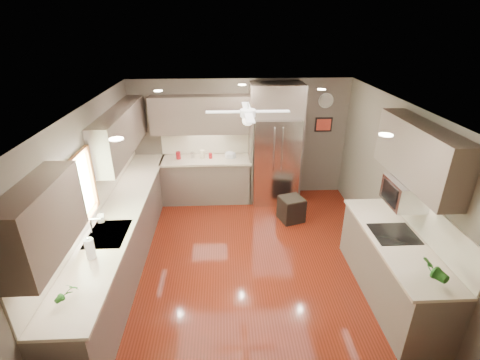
{
  "coord_description": "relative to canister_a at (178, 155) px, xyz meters",
  "views": [
    {
      "loc": [
        -0.35,
        -4.51,
        3.57
      ],
      "look_at": [
        -0.1,
        0.6,
        1.18
      ],
      "focal_mm": 26.0,
      "sensor_mm": 36.0,
      "label": 1
    }
  ],
  "objects": [
    {
      "name": "floor",
      "position": [
        1.28,
        -2.21,
        -1.02
      ],
      "size": [
        5.0,
        5.0,
        0.0
      ],
      "primitive_type": "plane",
      "color": "#471409",
      "rests_on": "ground"
    },
    {
      "name": "ceiling",
      "position": [
        1.28,
        -2.21,
        1.48
      ],
      "size": [
        5.0,
        5.0,
        0.0
      ],
      "primitive_type": "plane",
      "rotation": [
        3.14,
        0.0,
        0.0
      ],
      "color": "white",
      "rests_on": "ground"
    },
    {
      "name": "wall_back",
      "position": [
        1.28,
        0.29,
        0.23
      ],
      "size": [
        4.5,
        0.0,
        4.5
      ],
      "primitive_type": "plane",
      "rotation": [
        1.57,
        0.0,
        0.0
      ],
      "color": "brown",
      "rests_on": "ground"
    },
    {
      "name": "wall_front",
      "position": [
        1.28,
        -4.71,
        0.23
      ],
      "size": [
        4.5,
        0.0,
        4.5
      ],
      "primitive_type": "plane",
      "rotation": [
        -1.57,
        0.0,
        0.0
      ],
      "color": "brown",
      "rests_on": "ground"
    },
    {
      "name": "wall_left",
      "position": [
        -0.97,
        -2.21,
        0.23
      ],
      "size": [
        0.0,
        5.0,
        5.0
      ],
      "primitive_type": "plane",
      "rotation": [
        1.57,
        0.0,
        1.57
      ],
      "color": "brown",
      "rests_on": "ground"
    },
    {
      "name": "wall_right",
      "position": [
        3.53,
        -2.21,
        0.23
      ],
      "size": [
        0.0,
        5.0,
        5.0
      ],
      "primitive_type": "plane",
      "rotation": [
        1.57,
        0.0,
        -1.57
      ],
      "color": "brown",
      "rests_on": "ground"
    },
    {
      "name": "canister_a",
      "position": [
        0.0,
        0.0,
        0.0
      ],
      "size": [
        0.12,
        0.12,
        0.15
      ],
      "primitive_type": "cylinder",
      "rotation": [
        0.0,
        0.0,
        0.27
      ],
      "color": "maroon",
      "rests_on": "back_run"
    },
    {
      "name": "canister_b",
      "position": [
        0.29,
        0.04,
        -0.01
      ],
      "size": [
        0.1,
        0.1,
        0.12
      ],
      "primitive_type": "cylinder",
      "rotation": [
        0.0,
        0.0,
        0.36
      ],
      "color": "silver",
      "rests_on": "back_run"
    },
    {
      "name": "canister_c",
      "position": [
        0.49,
        0.04,
        0.01
      ],
      "size": [
        0.12,
        0.12,
        0.16
      ],
      "primitive_type": "cylinder",
      "rotation": [
        0.0,
        0.0,
        -0.36
      ],
      "color": "beige",
      "rests_on": "back_run"
    },
    {
      "name": "canister_d",
      "position": [
        0.66,
        0.01,
        -0.02
      ],
      "size": [
        0.08,
        0.08,
        0.11
      ],
      "primitive_type": "cylinder",
      "rotation": [
        0.0,
        0.0,
        0.16
      ],
      "color": "maroon",
      "rests_on": "back_run"
    },
    {
      "name": "soap_bottle",
      "position": [
        -0.8,
        -2.43,
        0.01
      ],
      "size": [
        0.11,
        0.11,
        0.19
      ],
      "primitive_type": "imported",
      "rotation": [
        0.0,
        0.0,
        0.3
      ],
      "color": "white",
      "rests_on": "left_run"
    },
    {
      "name": "potted_plant_left",
      "position": [
        -0.66,
        -3.96,
        0.05
      ],
      "size": [
        0.17,
        0.14,
        0.27
      ],
      "primitive_type": "imported",
      "rotation": [
        0.0,
        0.0,
        -0.43
      ],
      "color": "#1F5618",
      "rests_on": "left_run"
    },
    {
      "name": "potted_plant_right",
      "position": [
        3.18,
        -3.84,
        0.08
      ],
      "size": [
        0.22,
        0.2,
        0.33
      ],
      "primitive_type": "imported",
      "rotation": [
        0.0,
        0.0,
        0.38
      ],
      "color": "#1F5618",
      "rests_on": "right_run"
    },
    {
      "name": "bowl",
      "position": [
        1.07,
        -0.01,
        -0.05
      ],
      "size": [
        0.28,
        0.28,
        0.06
      ],
      "primitive_type": "imported",
      "rotation": [
        0.0,
        0.0,
        -0.22
      ],
      "color": "beige",
      "rests_on": "back_run"
    },
    {
      "name": "left_run",
      "position": [
        -0.67,
        -2.06,
        -0.54
      ],
      "size": [
        0.65,
        4.7,
        1.45
      ],
      "color": "brown",
      "rests_on": "ground"
    },
    {
      "name": "back_run",
      "position": [
        0.56,
        -0.0,
        -0.54
      ],
      "size": [
        1.85,
        0.65,
        1.45
      ],
      "color": "brown",
      "rests_on": "ground"
    },
    {
      "name": "uppers",
      "position": [
        0.54,
        -1.5,
        0.85
      ],
      "size": [
        4.5,
        4.7,
        0.95
      ],
      "color": "brown",
      "rests_on": "wall_left"
    },
    {
      "name": "window",
      "position": [
        -0.94,
        -2.71,
        0.53
      ],
      "size": [
        0.05,
        1.12,
        0.92
      ],
      "color": "#BFF2B2",
      "rests_on": "wall_left"
    },
    {
      "name": "sink",
      "position": [
        -0.65,
        -2.71,
        -0.11
      ],
      "size": [
        0.5,
        0.7,
        0.32
      ],
      "color": "silver",
      "rests_on": "left_run"
    },
    {
      "name": "refrigerator",
      "position": [
        1.98,
        -0.05,
        0.17
      ],
      "size": [
        1.06,
        0.75,
        2.45
      ],
      "color": "silver",
      "rests_on": "ground"
    },
    {
      "name": "right_run",
      "position": [
        3.21,
        -3.01,
        -0.54
      ],
      "size": [
        0.7,
        2.2,
        1.45
      ],
      "color": "brown",
      "rests_on": "ground"
    },
    {
      "name": "microwave",
      "position": [
        3.31,
        -2.76,
        0.46
      ],
      "size": [
        0.43,
        0.55,
        0.34
      ],
      "color": "silver",
      "rests_on": "wall_right"
    },
    {
      "name": "ceiling_fan",
      "position": [
        1.28,
        -1.91,
        1.31
      ],
      "size": [
        1.18,
        1.18,
        0.32
      ],
      "color": "white",
      "rests_on": "ceiling"
    },
    {
      "name": "recessed_lights",
      "position": [
        1.24,
        -1.81,
        1.47
      ],
      "size": [
        2.84,
        3.14,
        0.01
      ],
      "color": "white",
      "rests_on": "ceiling"
    },
    {
      "name": "wall_clock",
      "position": [
        3.03,
        0.28,
        1.03
      ],
      "size": [
        0.3,
        0.03,
        0.3
      ],
      "color": "white",
      "rests_on": "wall_back"
    },
    {
      "name": "framed_print",
      "position": [
        3.03,
        0.27,
        0.53
      ],
      "size": [
        0.36,
        0.03,
        0.3
      ],
      "color": "black",
      "rests_on": "wall_back"
    },
    {
      "name": "stool",
      "position": [
        2.21,
        -0.94,
        -0.78
      ],
      "size": [
        0.53,
        0.53,
        0.49
      ],
      "color": "black",
      "rests_on": "ground"
    },
    {
      "name": "paper_towel",
      "position": [
        -0.68,
        -3.23,
        0.06
      ],
      "size": [
        0.11,
        0.11,
        0.28
      ],
      "color": "white",
      "rests_on": "left_run"
    }
  ]
}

